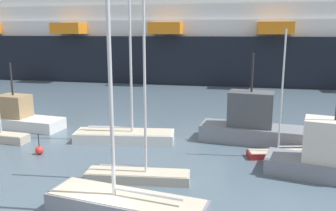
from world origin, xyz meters
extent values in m
cube|color=gray|center=(1.16, 1.38, 0.47)|extent=(7.54, 3.25, 0.94)
cube|color=beige|center=(1.16, 1.38, 0.96)|extent=(7.22, 3.04, 0.04)
cylinder|color=silver|center=(0.59, 1.47, 5.88)|extent=(0.18, 0.18, 9.88)
cylinder|color=silver|center=(2.21, 1.20, 1.29)|extent=(3.26, 0.68, 0.14)
cube|color=white|center=(-2.32, 11.97, 0.37)|extent=(7.65, 3.07, 0.75)
cube|color=beige|center=(-2.32, 11.97, 0.77)|extent=(7.33, 2.86, 0.04)
cylinder|color=silver|center=(-1.73, 12.05, 6.31)|extent=(0.18, 0.18, 11.12)
cylinder|color=silver|center=(-3.39, 11.84, 1.10)|extent=(3.34, 0.55, 0.14)
cube|color=#BCB29E|center=(0.63, 5.20, 0.26)|extent=(5.88, 1.85, 0.53)
cube|color=beige|center=(0.63, 5.20, 0.55)|extent=(5.64, 1.73, 0.04)
cylinder|color=silver|center=(1.09, 5.24, 5.70)|extent=(0.14, 0.14, 10.34)
cylinder|color=silver|center=(-0.21, 5.12, 0.88)|extent=(2.60, 0.35, 0.11)
cube|color=maroon|center=(9.09, 10.62, 0.20)|extent=(4.83, 2.10, 0.40)
cube|color=beige|center=(9.09, 10.62, 0.42)|extent=(4.63, 1.97, 0.04)
cylinder|color=silver|center=(8.72, 10.54, 4.37)|extent=(0.11, 0.11, 7.93)
cylinder|color=silver|center=(9.75, 10.77, 0.75)|extent=(2.09, 0.56, 0.09)
cube|color=gray|center=(7.37, 13.60, 0.63)|extent=(8.33, 3.62, 1.26)
cube|color=#4C5156|center=(6.97, 13.65, 2.55)|extent=(3.44, 2.36, 2.57)
cylinder|color=#262626|center=(6.97, 13.65, 5.25)|extent=(0.16, 0.16, 2.82)
cube|color=silver|center=(11.31, 7.72, 2.18)|extent=(3.51, 2.53, 2.42)
cube|color=white|center=(-12.46, 13.92, 0.48)|extent=(8.14, 3.32, 0.95)
cube|color=#A3845B|center=(-12.85, 13.96, 1.90)|extent=(2.80, 2.11, 1.89)
cylinder|color=#262626|center=(-12.85, 13.96, 4.23)|extent=(0.16, 0.16, 2.77)
sphere|color=red|center=(-7.11, 8.12, 0.28)|extent=(0.56, 0.56, 0.56)
cylinder|color=black|center=(-7.11, 8.12, 1.00)|extent=(0.06, 0.06, 0.88)
cube|color=black|center=(3.31, 50.02, 3.71)|extent=(135.18, 21.16, 7.42)
cube|color=white|center=(3.31, 50.02, 8.63)|extent=(124.36, 18.71, 2.43)
cube|color=white|center=(3.31, 50.02, 11.06)|extent=(116.89, 17.59, 2.43)
cube|color=orange|center=(-20.45, 40.60, 8.63)|extent=(4.92, 3.86, 1.70)
cube|color=orange|center=(-4.72, 40.34, 8.63)|extent=(4.92, 3.86, 1.70)
cube|color=orange|center=(11.01, 40.07, 8.63)|extent=(4.92, 3.86, 1.70)
camera|label=1|loc=(5.74, -12.41, 8.19)|focal=37.45mm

